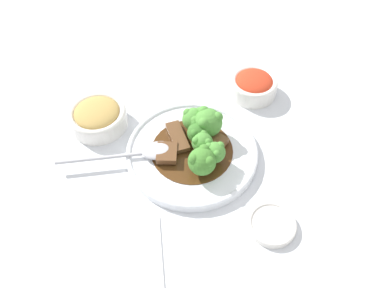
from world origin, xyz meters
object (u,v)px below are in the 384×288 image
(beef_strip_2, at_px, (216,144))
(sauce_dish, at_px, (272,224))
(broccoli_floret_1, at_px, (202,161))
(broccoli_floret_2, at_px, (198,132))
(broccoli_floret_3, at_px, (194,119))
(side_bowl_appetizer, at_px, (98,116))
(side_bowl_kimchi, at_px, (254,85))
(main_plate, at_px, (192,152))
(beef_strip_1, at_px, (167,153))
(broccoli_floret_0, at_px, (215,152))
(serving_spoon, at_px, (149,151))
(broccoli_floret_4, at_px, (202,142))
(beef_strip_0, at_px, (178,137))
(broccoli_floret_5, at_px, (208,122))

(beef_strip_2, bearing_deg, sauce_dish, 21.18)
(broccoli_floret_1, bearing_deg, sauce_dish, 40.75)
(broccoli_floret_2, xyz_separation_m, broccoli_floret_3, (-0.03, -0.00, 0.00))
(side_bowl_appetizer, bearing_deg, side_bowl_kimchi, 97.88)
(main_plate, xyz_separation_m, broccoli_floret_2, (-0.02, 0.01, 0.03))
(main_plate, bearing_deg, beef_strip_1, -81.21)
(broccoli_floret_0, xyz_separation_m, serving_spoon, (-0.03, -0.12, -0.02))
(broccoli_floret_3, bearing_deg, broccoli_floret_4, 7.00)
(broccoli_floret_1, bearing_deg, beef_strip_0, -157.19)
(broccoli_floret_2, xyz_separation_m, serving_spoon, (0.02, -0.10, -0.02))
(broccoli_floret_2, bearing_deg, sauce_dish, 27.51)
(serving_spoon, bearing_deg, main_plate, 89.59)
(broccoli_floret_4, bearing_deg, beef_strip_2, 100.90)
(broccoli_floret_1, xyz_separation_m, broccoli_floret_3, (-0.10, 0.00, -0.00))
(main_plate, height_order, broccoli_floret_5, broccoli_floret_5)
(broccoli_floret_4, bearing_deg, side_bowl_appetizer, -119.85)
(broccoli_floret_5, distance_m, side_bowl_kimchi, 0.17)
(main_plate, bearing_deg, broccoli_floret_2, 142.72)
(broccoli_floret_3, xyz_separation_m, broccoli_floret_5, (0.02, 0.02, 0.01))
(broccoli_floret_2, bearing_deg, broccoli_floret_0, 23.69)
(broccoli_floret_0, xyz_separation_m, broccoli_floret_3, (-0.09, -0.03, -0.00))
(beef_strip_0, height_order, broccoli_floret_4, broccoli_floret_4)
(main_plate, distance_m, beef_strip_2, 0.05)
(broccoli_floret_1, relative_size, broccoli_floret_5, 0.90)
(main_plate, relative_size, beef_strip_2, 4.82)
(sauce_dish, bearing_deg, broccoli_floret_5, -159.54)
(main_plate, bearing_deg, sauce_dish, 33.42)
(main_plate, height_order, broccoli_floret_4, broccoli_floret_4)
(side_bowl_kimchi, distance_m, side_bowl_appetizer, 0.34)
(broccoli_floret_0, xyz_separation_m, broccoli_floret_4, (-0.03, -0.02, -0.00))
(broccoli_floret_3, height_order, side_bowl_kimchi, broccoli_floret_3)
(beef_strip_0, relative_size, beef_strip_2, 1.49)
(main_plate, distance_m, broccoli_floret_1, 0.07)
(beef_strip_2, relative_size, side_bowl_appetizer, 0.45)
(main_plate, xyz_separation_m, broccoli_floret_0, (0.03, 0.04, 0.04))
(broccoli_floret_5, xyz_separation_m, side_bowl_kimchi, (-0.12, 0.12, -0.03))
(beef_strip_1, height_order, broccoli_floret_0, broccoli_floret_0)
(broccoli_floret_4, relative_size, sauce_dish, 0.54)
(broccoli_floret_0, distance_m, serving_spoon, 0.13)
(broccoli_floret_3, bearing_deg, broccoli_floret_1, -0.32)
(main_plate, bearing_deg, broccoli_floret_3, 168.13)
(broccoli_floret_2, bearing_deg, broccoli_floret_5, 125.67)
(side_bowl_kimchi, bearing_deg, broccoli_floret_2, -46.91)
(broccoli_floret_3, distance_m, broccoli_floret_5, 0.03)
(beef_strip_0, distance_m, beef_strip_2, 0.08)
(serving_spoon, bearing_deg, beef_strip_0, 117.26)
(main_plate, distance_m, side_bowl_appetizer, 0.21)
(beef_strip_0, bearing_deg, broccoli_floret_0, 43.41)
(broccoli_floret_3, height_order, broccoli_floret_4, broccoli_floret_3)
(side_bowl_kimchi, bearing_deg, broccoli_floret_1, -35.73)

